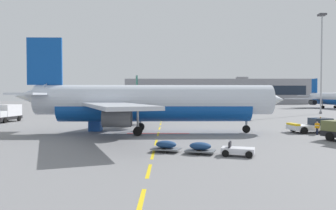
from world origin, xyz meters
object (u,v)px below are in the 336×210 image
Objects in this scene: airliner_far_center at (329,98)px; ground_crew_worker at (315,127)px; apron_light_mast_far at (320,52)px; pushback_tug at (312,126)px; baggage_train at (199,148)px; catering_truck at (5,113)px; airliner_mid_left at (138,98)px; airliner_foreground at (149,103)px; uld_cargo_container at (94,125)px.

airliner_far_center is 87.54m from ground_crew_worker.
apron_light_mast_far is at bearing 64.65° from ground_crew_worker.
pushback_tug reaches higher than baggage_train.
pushback_tug is 0.72× the size of baggage_train.
catering_truck is at bearing 134.62° from baggage_train.
ground_crew_worker is 51.92m from apron_light_mast_far.
airliner_far_center is at bearing 7.45° from airliner_mid_left.
catering_truck is (-88.14, -58.41, -2.04)m from airliner_far_center.
airliner_foreground is at bearing -32.92° from catering_truck.
airliner_mid_left is at bearing -172.55° from airliner_far_center.
airliner_far_center is at bearing 62.31° from pushback_tug.
catering_truck is 0.83× the size of baggage_train.
airliner_foreground is 97.44m from airliner_far_center.
airliner_foreground is 21.25× the size of ground_crew_worker.
airliner_far_center is 106.89m from baggage_train.
airliner_mid_left is 55.99m from apron_light_mast_far.
airliner_foreground is 67.46m from airliner_mid_left.
pushback_tug is 85.25m from airliner_far_center.
ground_crew_worker is (47.92, -19.29, -0.72)m from catering_truck.
uld_cargo_container is (-68.62, -73.40, -2.89)m from airliner_far_center.
airliner_foreground is at bearing 175.28° from ground_crew_worker.
baggage_train is 5.07× the size of uld_cargo_container.
catering_truck is at bearing -146.47° from airliner_far_center.
apron_light_mast_far is (37.02, 58.20, 15.49)m from baggage_train.
catering_truck is 24.63m from uld_cargo_container.
airliner_foreground reaches higher than airliner_far_center.
baggage_train is at bearing -71.51° from airliner_foreground.
catering_truck is 4.23× the size of uld_cargo_container.
apron_light_mast_far is at bearing -120.01° from airliner_far_center.
airliner_far_center is 1.25× the size of apron_light_mast_far.
pushback_tug is 0.24× the size of apron_light_mast_far.
uld_cargo_container is (19.52, -14.99, -0.85)m from catering_truck.
baggage_train is 5.29× the size of ground_crew_worker.
airliner_far_center reaches higher than catering_truck.
airliner_far_center is at bearing 62.63° from ground_crew_worker.
airliner_foreground is 21.63m from pushback_tug.
airliner_foreground is 61.47m from apron_light_mast_far.
ground_crew_worker is (20.78, -1.72, -3.03)m from airliner_foreground.
airliner_foreground is 32.41m from catering_truck.
airliner_foreground is 5.55× the size of pushback_tug.
apron_light_mast_far is (-18.95, -32.81, 12.33)m from airliner_far_center.
airliner_foreground reaches higher than ground_crew_worker.
apron_light_mast_far is (21.27, 44.89, 15.09)m from ground_crew_worker.
apron_light_mast_far reaches higher than baggage_train.
ground_crew_worker is (-40.22, -77.70, -2.76)m from airliner_far_center.
ground_crew_worker is at bearing -4.72° from airliner_foreground.
ground_crew_worker is at bearing -117.37° from airliner_far_center.
catering_truck reaches higher than pushback_tug.
airliner_foreground is 1.34× the size of apron_light_mast_far.
airliner_far_center is at bearing 51.24° from airliner_foreground.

